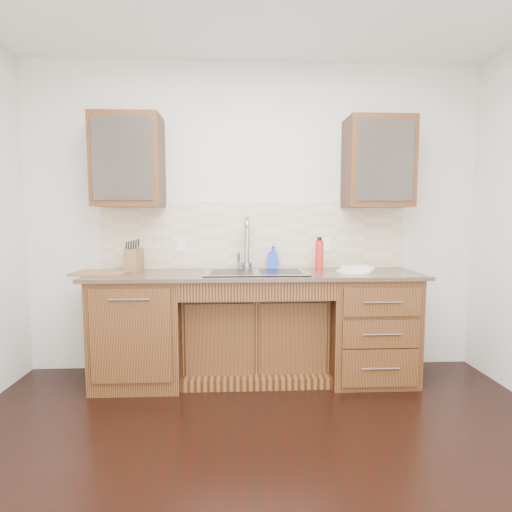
{
  "coord_description": "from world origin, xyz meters",
  "views": [
    {
      "loc": [
        -0.15,
        -1.83,
        1.36
      ],
      "look_at": [
        0.0,
        1.4,
        1.05
      ],
      "focal_mm": 28.0,
      "sensor_mm": 36.0,
      "label": 1
    }
  ],
  "objects_px": {
    "soap_bottle": "(273,257)",
    "plate": "(354,271)",
    "knife_block": "(134,260)",
    "cutting_board": "(101,273)",
    "water_bottle": "(319,255)"
  },
  "relations": [
    {
      "from": "soap_bottle",
      "to": "plate",
      "type": "distance_m",
      "value": 0.71
    },
    {
      "from": "knife_block",
      "to": "cutting_board",
      "type": "height_order",
      "value": "knife_block"
    },
    {
      "from": "water_bottle",
      "to": "soap_bottle",
      "type": "bearing_deg",
      "value": 169.4
    },
    {
      "from": "knife_block",
      "to": "cutting_board",
      "type": "relative_size",
      "value": 0.47
    },
    {
      "from": "plate",
      "to": "knife_block",
      "type": "relative_size",
      "value": 1.47
    },
    {
      "from": "knife_block",
      "to": "cutting_board",
      "type": "xyz_separation_m",
      "value": [
        -0.23,
        -0.15,
        -0.09
      ]
    },
    {
      "from": "soap_bottle",
      "to": "water_bottle",
      "type": "relative_size",
      "value": 0.79
    },
    {
      "from": "water_bottle",
      "to": "plate",
      "type": "bearing_deg",
      "value": -37.5
    },
    {
      "from": "plate",
      "to": "cutting_board",
      "type": "distance_m",
      "value": 2.06
    },
    {
      "from": "water_bottle",
      "to": "knife_block",
      "type": "distance_m",
      "value": 1.58
    },
    {
      "from": "cutting_board",
      "to": "plate",
      "type": "bearing_deg",
      "value": -0.01
    },
    {
      "from": "water_bottle",
      "to": "cutting_board",
      "type": "bearing_deg",
      "value": -174.0
    },
    {
      "from": "water_bottle",
      "to": "knife_block",
      "type": "relative_size",
      "value": 1.31
    },
    {
      "from": "water_bottle",
      "to": "cutting_board",
      "type": "distance_m",
      "value": 1.82
    },
    {
      "from": "soap_bottle",
      "to": "plate",
      "type": "height_order",
      "value": "soap_bottle"
    }
  ]
}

